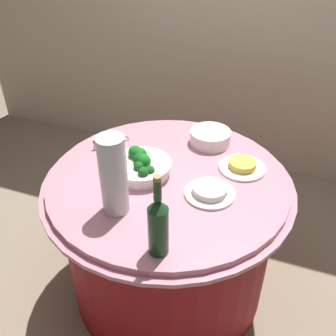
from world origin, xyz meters
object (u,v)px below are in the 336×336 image
(wine_bottle, at_px, (158,225))
(label_placard_front, at_px, (98,144))
(food_plate_fried_egg, at_px, (242,166))
(food_plate_rice, at_px, (210,191))
(broccoli_bowl, at_px, (141,166))
(plate_stack, at_px, (210,137))
(serving_tongs, at_px, (115,139))
(decorative_fruit_vase, at_px, (114,178))

(wine_bottle, xyz_separation_m, label_placard_front, (-0.54, 0.54, -0.10))
(food_plate_fried_egg, bearing_deg, food_plate_rice, -110.98)
(broccoli_bowl, distance_m, label_placard_front, 0.31)
(wine_bottle, bearing_deg, plate_stack, 91.91)
(serving_tongs, bearing_deg, decorative_fruit_vase, -62.41)
(wine_bottle, height_order, food_plate_rice, wine_bottle)
(decorative_fruit_vase, relative_size, serving_tongs, 2.10)
(food_plate_rice, bearing_deg, label_placard_front, 165.88)
(wine_bottle, bearing_deg, broccoli_bowl, 121.04)
(plate_stack, xyz_separation_m, decorative_fruit_vase, (-0.22, -0.64, 0.13))
(wine_bottle, bearing_deg, decorative_fruit_vase, 148.14)
(decorative_fruit_vase, height_order, serving_tongs, decorative_fruit_vase)
(food_plate_rice, xyz_separation_m, label_placard_front, (-0.63, 0.16, 0.01))
(plate_stack, distance_m, decorative_fruit_vase, 0.69)
(broccoli_bowl, xyz_separation_m, wine_bottle, (0.25, -0.42, 0.08))
(food_plate_rice, bearing_deg, wine_bottle, -102.81)
(wine_bottle, bearing_deg, food_plate_rice, 77.19)
(decorative_fruit_vase, bearing_deg, label_placard_front, 127.51)
(broccoli_bowl, xyz_separation_m, decorative_fruit_vase, (0.00, -0.26, 0.12))
(broccoli_bowl, bearing_deg, wine_bottle, -58.96)
(wine_bottle, bearing_deg, serving_tongs, 127.92)
(serving_tongs, height_order, food_plate_rice, food_plate_rice)
(wine_bottle, distance_m, serving_tongs, 0.83)
(plate_stack, distance_m, label_placard_front, 0.57)
(decorative_fruit_vase, xyz_separation_m, serving_tongs, (-0.26, 0.49, -0.16))
(plate_stack, height_order, wine_bottle, wine_bottle)
(plate_stack, distance_m, food_plate_rice, 0.43)
(broccoli_bowl, distance_m, food_plate_rice, 0.34)
(decorative_fruit_vase, distance_m, food_plate_fried_egg, 0.64)
(plate_stack, relative_size, food_plate_fried_egg, 0.95)
(decorative_fruit_vase, height_order, food_plate_rice, decorative_fruit_vase)
(wine_bottle, relative_size, serving_tongs, 2.07)
(broccoli_bowl, distance_m, decorative_fruit_vase, 0.29)
(broccoli_bowl, bearing_deg, plate_stack, 59.14)
(food_plate_fried_egg, xyz_separation_m, food_plate_rice, (-0.09, -0.24, 0.00))
(broccoli_bowl, distance_m, serving_tongs, 0.35)
(plate_stack, distance_m, serving_tongs, 0.50)
(food_plate_fried_egg, height_order, label_placard_front, label_placard_front)
(plate_stack, xyz_separation_m, wine_bottle, (0.03, -0.79, 0.09))
(wine_bottle, relative_size, label_placard_front, 6.11)
(broccoli_bowl, xyz_separation_m, plate_stack, (0.22, 0.37, -0.01))
(broccoli_bowl, relative_size, serving_tongs, 1.73)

